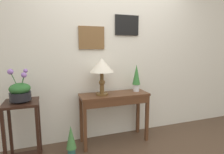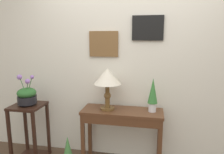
% 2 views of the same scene
% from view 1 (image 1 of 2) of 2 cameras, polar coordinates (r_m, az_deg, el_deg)
% --- Properties ---
extents(back_wall_with_art, '(9.00, 0.13, 2.80)m').
position_cam_1_polar(back_wall_with_art, '(2.91, -0.15, 8.72)').
color(back_wall_with_art, silver).
rests_on(back_wall_with_art, ground).
extents(console_table, '(1.01, 0.36, 0.75)m').
position_cam_1_polar(console_table, '(2.74, 0.85, -7.86)').
color(console_table, '#56331E').
rests_on(console_table, ground).
extents(table_lamp, '(0.34, 0.34, 0.52)m').
position_cam_1_polar(table_lamp, '(2.60, -3.19, 3.03)').
color(table_lamp, brown).
rests_on(table_lamp, console_table).
extents(potted_plant_on_console, '(0.12, 0.12, 0.42)m').
position_cam_1_polar(potted_plant_on_console, '(2.84, 7.57, 0.05)').
color(potted_plant_on_console, silver).
rests_on(potted_plant_on_console, console_table).
extents(pedestal_stand_left, '(0.39, 0.39, 0.78)m').
position_cam_1_polar(pedestal_stand_left, '(2.60, -25.77, -15.19)').
color(pedestal_stand_left, black).
rests_on(pedestal_stand_left, ground).
extents(planter_bowl_wide, '(0.24, 0.24, 0.40)m').
position_cam_1_polar(planter_bowl_wide, '(2.44, -26.62, -3.93)').
color(planter_bowl_wide, black).
rests_on(planter_bowl_wide, pedestal_stand_left).
extents(potted_plant_floor, '(0.13, 0.13, 0.42)m').
position_cam_1_polar(potted_plant_floor, '(2.60, -12.57, -18.43)').
color(potted_plant_floor, '#2D665B').
rests_on(potted_plant_floor, ground).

